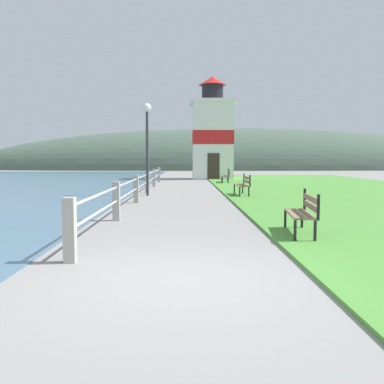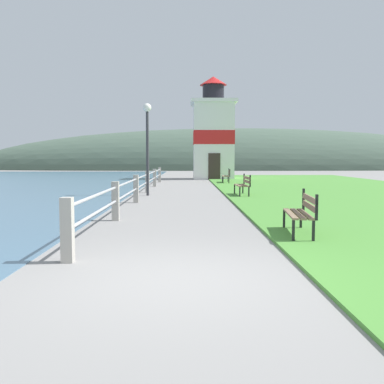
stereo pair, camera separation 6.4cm
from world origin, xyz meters
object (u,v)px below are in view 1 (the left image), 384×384
Objects in this scene: park_bench_far at (226,175)px; lamp_post at (147,132)px; park_bench_midway at (243,184)px; lighthouse at (212,135)px; park_bench_near at (304,211)px.

lamp_post is (-4.29, -9.01, 2.20)m from park_bench_far.
lighthouse reaches higher than park_bench_midway.
park_bench_far is at bearing -92.63° from park_bench_midway.
park_bench_midway is 4.68m from lamp_post.
park_bench_midway is (0.03, 9.36, -0.00)m from park_bench_near.
lamp_post is at bearing -103.99° from lighthouse.
park_bench_midway is at bearing 92.29° from park_bench_far.
lighthouse reaches higher than lamp_post.
park_bench_far is 10.22m from lamp_post.
lamp_post is (-4.07, 9.83, 2.20)m from park_bench_near.
park_bench_near and park_bench_midway have the same top height.
park_bench_far is at bearing -84.97° from lighthouse.
park_bench_midway is at bearing -83.68° from park_bench_near.
park_bench_near is at bearing 92.75° from park_bench_far.
park_bench_near and park_bench_far have the same top height.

